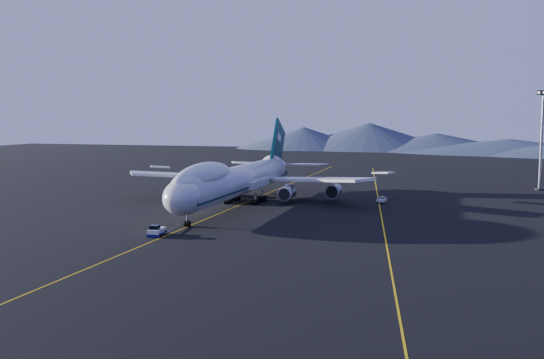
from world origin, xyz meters
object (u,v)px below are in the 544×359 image
(pushback_tug, at_px, (157,232))
(service_van, at_px, (382,199))
(floodlight_mast, at_px, (542,140))
(boeing_747, at_px, (237,180))

(pushback_tug, bearing_deg, service_van, 49.52)
(floodlight_mast, bearing_deg, pushback_tug, -128.92)
(boeing_747, bearing_deg, service_van, 26.20)
(boeing_747, distance_m, floodlight_mast, 85.23)
(pushback_tug, bearing_deg, boeing_747, 79.21)
(pushback_tug, bearing_deg, floodlight_mast, 42.74)
(floodlight_mast, bearing_deg, boeing_747, -143.29)
(service_van, relative_size, floodlight_mast, 0.18)
(boeing_747, distance_m, service_van, 33.83)
(boeing_747, bearing_deg, pushback_tug, -92.45)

